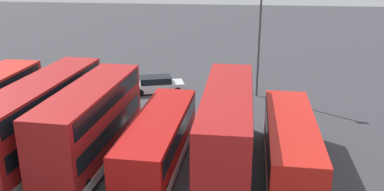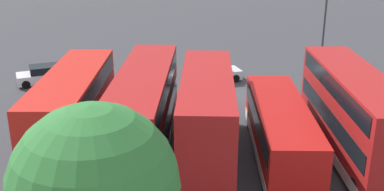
% 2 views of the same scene
% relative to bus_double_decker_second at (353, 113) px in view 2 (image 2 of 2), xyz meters
% --- Properties ---
extents(ground_plane, '(140.00, 140.00, 0.00)m').
position_rel_bus_double_decker_second_xyz_m(ground_plane, '(5.56, -9.67, -2.45)').
color(ground_plane, '#38383D').
extents(bus_double_decker_second, '(2.75, 11.58, 4.55)m').
position_rel_bus_double_decker_second_xyz_m(bus_double_decker_second, '(0.00, 0.00, 0.00)').
color(bus_double_decker_second, '#A51919').
rests_on(bus_double_decker_second, ground).
extents(bus_single_deck_third, '(3.01, 10.31, 2.95)m').
position_rel_bus_double_decker_second_xyz_m(bus_single_deck_third, '(3.76, 0.14, -0.83)').
color(bus_single_deck_third, '#B71411').
rests_on(bus_single_deck_third, ground).
extents(bus_double_decker_fourth, '(3.19, 10.44, 4.55)m').
position_rel_bus_double_decker_second_xyz_m(bus_double_decker_fourth, '(7.57, 0.23, -0.00)').
color(bus_double_decker_fourth, '#A51919').
rests_on(bus_double_decker_fourth, ground).
extents(bus_double_decker_fifth, '(3.34, 12.15, 4.55)m').
position_rel_bus_double_decker_second_xyz_m(bus_double_decker_fifth, '(10.80, -0.43, 0.00)').
color(bus_double_decker_fifth, '#A51919').
rests_on(bus_double_decker_fifth, ground).
extents(bus_double_decker_sixth, '(2.87, 10.16, 4.55)m').
position_rel_bus_double_decker_second_xyz_m(bus_double_decker_sixth, '(14.37, -0.28, -0.00)').
color(bus_double_decker_sixth, red).
rests_on(bus_double_decker_sixth, ground).
extents(car_hatchback_silver, '(4.75, 3.01, 1.43)m').
position_rel_bus_double_decker_second_xyz_m(car_hatchback_silver, '(6.45, -12.83, -1.75)').
color(car_hatchback_silver, silver).
rests_on(car_hatchback_silver, ground).
extents(car_small_green, '(4.41, 3.11, 1.43)m').
position_rel_bus_double_decker_second_xyz_m(car_small_green, '(19.45, -12.68, -1.75)').
color(car_small_green, silver).
rests_on(car_small_green, ground).
extents(lamp_post_tall, '(0.70, 0.30, 8.91)m').
position_rel_bus_double_decker_second_xyz_m(lamp_post_tall, '(-2.09, -12.95, 2.70)').
color(lamp_post_tall, '#38383D').
rests_on(lamp_post_tall, ground).
extents(waste_bin_yellow, '(0.60, 0.60, 0.95)m').
position_rel_bus_double_decker_second_xyz_m(waste_bin_yellow, '(-4.79, -8.90, -1.97)').
color(waste_bin_yellow, '#197F33').
rests_on(waste_bin_yellow, ground).
extents(tree_leftmost, '(4.53, 4.53, 7.29)m').
position_rel_bus_double_decker_second_xyz_m(tree_leftmost, '(11.12, 11.25, 2.56)').
color(tree_leftmost, '#4C3823').
rests_on(tree_leftmost, ground).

